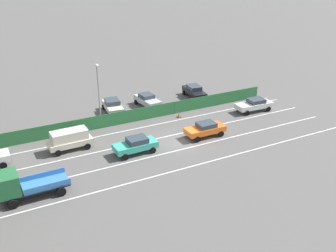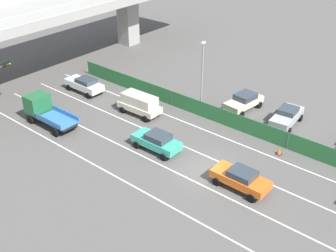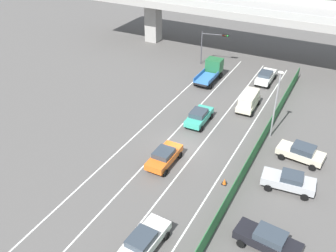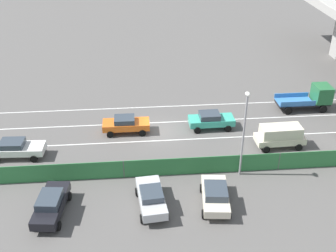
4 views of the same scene
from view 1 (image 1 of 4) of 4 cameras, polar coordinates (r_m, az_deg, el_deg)
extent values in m
plane|color=#565451|center=(41.10, 1.63, -2.28)|extent=(300.00, 300.00, 0.00)
cube|color=silver|center=(35.87, 1.32, -6.49)|extent=(0.14, 42.09, 0.01)
cube|color=silver|center=(38.50, -1.12, -4.20)|extent=(0.14, 42.09, 0.01)
cube|color=silver|center=(41.25, -3.23, -2.21)|extent=(0.14, 42.09, 0.01)
cube|color=silver|center=(44.09, -5.06, -0.46)|extent=(0.14, 42.09, 0.01)
cube|color=#2D753D|center=(45.41, -6.04, 1.34)|extent=(0.06, 38.09, 1.59)
cylinder|color=#4C514C|center=(54.72, 12.85, 4.87)|extent=(0.10, 0.10, 1.59)
cylinder|color=#4C514C|center=(47.88, 1.03, 2.71)|extent=(0.10, 0.10, 1.59)
cylinder|color=#4C514C|center=(43.74, -13.77, -0.17)|extent=(0.10, 0.10, 1.59)
cube|color=silver|center=(49.85, 12.46, 2.99)|extent=(2.02, 4.78, 0.61)
cube|color=#333D47|center=(49.84, 12.80, 3.63)|extent=(1.67, 2.05, 0.49)
cylinder|color=black|center=(48.45, 11.50, 1.87)|extent=(0.25, 0.65, 0.64)
cylinder|color=black|center=(49.79, 10.33, 2.58)|extent=(0.25, 0.65, 0.64)
cylinder|color=black|center=(50.30, 14.47, 2.41)|extent=(0.25, 0.65, 0.64)
cylinder|color=black|center=(51.59, 13.27, 3.09)|extent=(0.25, 0.65, 0.64)
cylinder|color=black|center=(39.09, -22.96, -5.31)|extent=(0.22, 0.64, 0.64)
cylinder|color=black|center=(40.64, -23.22, -4.22)|extent=(0.22, 0.64, 0.64)
cube|color=teal|center=(38.61, -4.80, -2.89)|extent=(1.86, 4.36, 0.62)
cube|color=#333D47|center=(38.43, -4.54, -2.06)|extent=(1.60, 1.95, 0.52)
cylinder|color=black|center=(37.60, -6.27, -4.55)|extent=(0.23, 0.64, 0.64)
cylinder|color=black|center=(39.07, -7.28, -3.44)|extent=(0.23, 0.64, 0.64)
cylinder|color=black|center=(38.65, -2.24, -3.57)|extent=(0.23, 0.64, 0.64)
cylinder|color=black|center=(40.08, -3.38, -2.53)|extent=(0.23, 0.64, 0.64)
cube|color=orange|center=(42.11, 5.44, -0.52)|extent=(1.80, 4.41, 0.62)
cube|color=#333D47|center=(41.95, 5.63, 0.19)|extent=(1.57, 1.90, 0.48)
cylinder|color=black|center=(40.91, 4.31, -1.98)|extent=(0.22, 0.64, 0.64)
cylinder|color=black|center=(42.27, 3.06, -1.04)|extent=(0.22, 0.64, 0.64)
cylinder|color=black|center=(42.41, 7.77, -1.16)|extent=(0.22, 0.64, 0.64)
cylinder|color=black|center=(43.73, 6.46, -0.28)|extent=(0.22, 0.64, 0.64)
cube|color=beige|center=(40.44, -14.13, -2.31)|extent=(1.92, 4.40, 0.58)
cube|color=beige|center=(40.11, -14.24, -1.32)|extent=(1.68, 3.61, 0.98)
cylinder|color=black|center=(39.57, -15.76, -3.85)|extent=(0.24, 0.65, 0.64)
cylinder|color=black|center=(41.15, -16.39, -2.81)|extent=(0.24, 0.65, 0.64)
cylinder|color=black|center=(40.20, -11.69, -2.95)|extent=(0.24, 0.65, 0.64)
cylinder|color=black|center=(41.75, -12.47, -1.96)|extent=(0.24, 0.65, 0.64)
cube|color=black|center=(33.84, -18.93, -8.58)|extent=(1.71, 5.49, 0.25)
cube|color=#236638|center=(33.23, -22.42, -7.81)|extent=(2.10, 1.66, 1.72)
cube|color=#3875BC|center=(33.84, -17.48, -8.02)|extent=(2.11, 3.70, 0.10)
cube|color=#3875BC|center=(32.86, -17.17, -8.49)|extent=(0.11, 3.69, 0.51)
cube|color=#3875BC|center=(34.57, -17.87, -6.85)|extent=(0.11, 3.69, 0.51)
cylinder|color=black|center=(33.02, -21.74, -10.61)|extent=(0.27, 0.80, 0.80)
cylinder|color=black|center=(34.79, -22.20, -8.80)|extent=(0.27, 0.80, 0.80)
cylinder|color=black|center=(33.35, -15.37, -9.26)|extent=(0.27, 0.80, 0.80)
cylinder|color=black|center=(35.10, -16.18, -7.55)|extent=(0.27, 0.80, 0.80)
cube|color=black|center=(53.43, 3.87, 4.99)|extent=(4.80, 2.24, 0.67)
cube|color=#333D47|center=(53.36, 3.83, 5.65)|extent=(2.26, 1.75, 0.55)
cylinder|color=black|center=(52.62, 5.43, 4.06)|extent=(0.66, 0.29, 0.64)
cylinder|color=black|center=(51.91, 3.71, 3.83)|extent=(0.66, 0.29, 0.64)
cylinder|color=black|center=(55.29, 4.00, 5.11)|extent=(0.66, 0.29, 0.64)
cylinder|color=black|center=(54.62, 2.34, 4.90)|extent=(0.66, 0.29, 0.64)
cube|color=#B2B5B7|center=(50.19, -3.02, 3.74)|extent=(4.54, 2.16, 0.69)
cube|color=#333D47|center=(50.18, -3.17, 4.44)|extent=(1.92, 1.71, 0.47)
cylinder|color=black|center=(49.58, -1.26, 2.88)|extent=(0.66, 0.28, 0.64)
cylinder|color=black|center=(48.75, -3.03, 2.47)|extent=(0.66, 0.28, 0.64)
cylinder|color=black|center=(51.99, -2.99, 3.88)|extent=(0.66, 0.28, 0.64)
cylinder|color=black|center=(51.20, -4.70, 3.51)|extent=(0.66, 0.28, 0.64)
cube|color=beige|center=(48.70, -8.08, 2.82)|extent=(4.44, 2.29, 0.61)
cube|color=#333D47|center=(48.67, -8.18, 3.54)|extent=(2.17, 1.83, 0.56)
cylinder|color=black|center=(47.75, -6.57, 1.87)|extent=(0.66, 0.29, 0.64)
cylinder|color=black|center=(47.37, -8.71, 1.56)|extent=(0.66, 0.29, 0.64)
cylinder|color=black|center=(50.38, -7.43, 3.03)|extent=(0.66, 0.29, 0.64)
cylinder|color=black|center=(50.02, -9.47, 2.74)|extent=(0.66, 0.29, 0.64)
cylinder|color=gray|center=(43.86, -10.04, 4.08)|extent=(0.16, 0.16, 7.04)
ellipsoid|color=silver|center=(42.76, -10.39, 8.74)|extent=(0.60, 0.36, 0.28)
cone|color=orange|center=(47.05, 1.62, 1.64)|extent=(0.36, 0.36, 0.59)
cube|color=black|center=(47.16, 1.61, 1.33)|extent=(0.47, 0.47, 0.03)
camera|label=2|loc=(34.80, 51.43, 18.64)|focal=46.44mm
camera|label=3|loc=(64.39, 19.88, 25.93)|focal=40.21mm
camera|label=4|loc=(69.58, -11.73, 25.43)|focal=44.77mm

